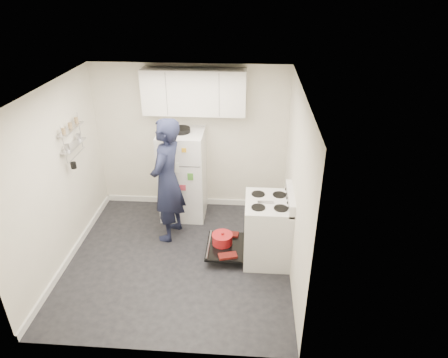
# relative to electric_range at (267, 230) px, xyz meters

# --- Properties ---
(room) EXTENTS (3.21, 3.21, 2.51)m
(room) POSITION_rel_electric_range_xyz_m (-1.29, -0.12, 0.74)
(room) COLOR black
(room) RESTS_ON ground
(electric_range) EXTENTS (0.66, 0.76, 1.10)m
(electric_range) POSITION_rel_electric_range_xyz_m (0.00, 0.00, 0.00)
(electric_range) COLOR silver
(electric_range) RESTS_ON ground
(open_oven_door) EXTENTS (0.55, 0.70, 0.23)m
(open_oven_door) POSITION_rel_electric_range_xyz_m (-0.61, 0.03, -0.27)
(open_oven_door) COLOR black
(open_oven_door) RESTS_ON ground
(refrigerator) EXTENTS (0.72, 0.74, 1.57)m
(refrigerator) POSITION_rel_electric_range_xyz_m (-1.37, 1.10, 0.29)
(refrigerator) COLOR silver
(refrigerator) RESTS_ON ground
(upper_cabinets) EXTENTS (1.60, 0.33, 0.70)m
(upper_cabinets) POSITION_rel_electric_range_xyz_m (-1.16, 1.28, 1.63)
(upper_cabinets) COLOR silver
(upper_cabinets) RESTS_ON room
(wall_shelf_rack) EXTENTS (0.14, 0.60, 0.61)m
(wall_shelf_rack) POSITION_rel_electric_range_xyz_m (-2.78, 0.34, 1.21)
(wall_shelf_rack) COLOR #B2B2B7
(wall_shelf_rack) RESTS_ON room
(person) EXTENTS (0.61, 0.80, 1.95)m
(person) POSITION_rel_electric_range_xyz_m (-1.49, 0.44, 0.51)
(person) COLOR #161A31
(person) RESTS_ON ground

